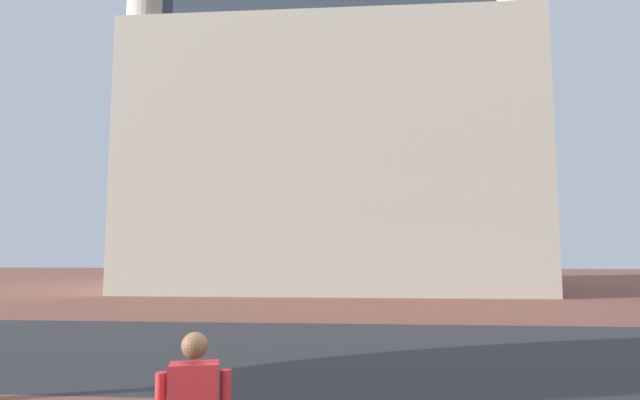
{
  "coord_description": "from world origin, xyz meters",
  "views": [
    {
      "loc": [
        1.01,
        -3.74,
        2.39
      ],
      "look_at": [
        -0.11,
        10.66,
        3.87
      ],
      "focal_mm": 28.51,
      "sensor_mm": 36.0,
      "label": 1
    }
  ],
  "objects": [
    {
      "name": "landmark_building",
      "position": [
        -0.42,
        30.19,
        9.8
      ],
      "size": [
        24.29,
        14.87,
        31.91
      ],
      "color": "#B2A893",
      "rests_on": "ground_plane"
    },
    {
      "name": "ground_plane",
      "position": [
        0.0,
        10.0,
        0.0
      ],
      "size": [
        120.0,
        120.0,
        0.0
      ],
      "primitive_type": "plane",
      "color": "brown"
    },
    {
      "name": "street_asphalt_strip",
      "position": [
        0.0,
        9.08,
        0.0
      ],
      "size": [
        120.0,
        8.87,
        0.0
      ],
      "primitive_type": "cube",
      "color": "#2D2D33",
      "rests_on": "ground_plane"
    }
  ]
}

